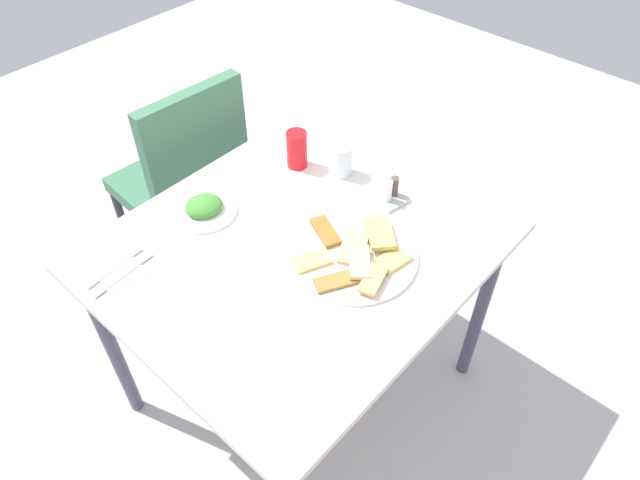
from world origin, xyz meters
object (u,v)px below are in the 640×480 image
(dining_table, at_px, (299,263))
(spoon, at_px, (115,267))
(dining_chair, at_px, (187,176))
(pide_platter, at_px, (354,254))
(salad_plate_greens, at_px, (204,208))
(condiment_caddy, at_px, (390,194))
(soda_can, at_px, (297,149))
(fork, at_px, (123,274))
(paper_napkin, at_px, (119,271))
(drinking_glass, at_px, (342,160))

(dining_table, height_order, spoon, spoon)
(dining_chair, height_order, pide_platter, dining_chair)
(salad_plate_greens, distance_m, condiment_caddy, 0.55)
(dining_table, bearing_deg, condiment_caddy, -14.66)
(dining_chair, height_order, salad_plate_greens, dining_chair)
(condiment_caddy, bearing_deg, dining_table, 165.34)
(soda_can, distance_m, fork, 0.65)
(soda_can, distance_m, spoon, 0.65)
(paper_napkin, xyz_separation_m, fork, (0.00, -0.02, 0.00))
(spoon, bearing_deg, fork, -94.20)
(pide_platter, height_order, soda_can, soda_can)
(dining_chair, relative_size, pide_platter, 2.67)
(dining_table, distance_m, fork, 0.48)
(pide_platter, bearing_deg, dining_chair, 85.08)
(salad_plate_greens, bearing_deg, drinking_glass, -23.93)
(pide_platter, distance_m, paper_napkin, 0.62)
(dining_chair, bearing_deg, fork, -139.50)
(paper_napkin, distance_m, spoon, 0.02)
(spoon, bearing_deg, condiment_caddy, -32.13)
(dining_table, relative_size, dining_chair, 1.11)
(drinking_glass, height_order, condiment_caddy, drinking_glass)
(pide_platter, distance_m, condiment_caddy, 0.26)
(dining_table, xyz_separation_m, spoon, (-0.40, 0.29, 0.09))
(dining_chair, relative_size, fork, 4.87)
(drinking_glass, bearing_deg, soda_can, 115.16)
(condiment_caddy, bearing_deg, spoon, 152.07)
(dining_table, xyz_separation_m, soda_can, (0.25, 0.24, 0.15))
(dining_chair, bearing_deg, paper_napkin, -140.64)
(fork, xyz_separation_m, spoon, (0.00, 0.04, 0.00))
(salad_plate_greens, bearing_deg, spoon, 179.07)
(dining_chair, xyz_separation_m, salad_plate_greens, (-0.23, -0.42, 0.24))
(salad_plate_greens, relative_size, fork, 0.99)
(fork, bearing_deg, dining_chair, 35.89)
(salad_plate_greens, distance_m, soda_can, 0.35)
(dining_table, distance_m, condiment_caddy, 0.34)
(drinking_glass, height_order, fork, drinking_glass)
(salad_plate_greens, distance_m, fork, 0.31)
(dining_table, height_order, salad_plate_greens, salad_plate_greens)
(dining_chair, xyz_separation_m, drinking_glass, (0.18, -0.60, 0.28))
(soda_can, height_order, paper_napkin, soda_can)
(pide_platter, bearing_deg, fork, 138.09)
(pide_platter, bearing_deg, condiment_caddy, 15.39)
(dining_chair, bearing_deg, pide_platter, -94.92)
(pide_platter, xyz_separation_m, drinking_glass, (0.25, 0.26, 0.04))
(drinking_glass, xyz_separation_m, condiment_caddy, (-0.00, -0.19, -0.03))
(dining_table, bearing_deg, salad_plate_greens, 107.88)
(paper_napkin, height_order, fork, fork)
(salad_plate_greens, xyz_separation_m, soda_can, (0.34, -0.05, 0.05))
(pide_platter, bearing_deg, paper_napkin, 136.86)
(dining_table, bearing_deg, spoon, 143.50)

